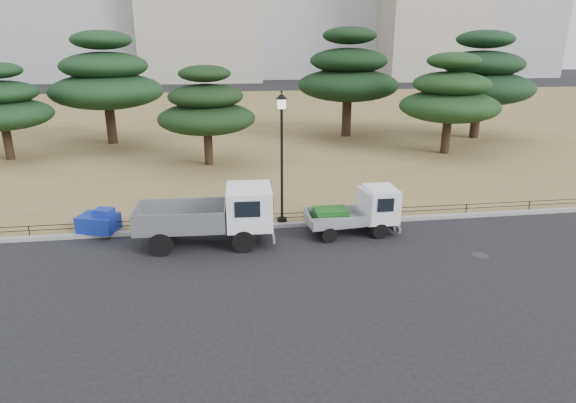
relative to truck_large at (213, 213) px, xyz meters
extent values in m
plane|color=black|center=(2.91, -1.28, -1.21)|extent=(220.00, 220.00, 0.00)
cube|color=olive|center=(2.91, 29.32, -1.14)|extent=(120.00, 56.00, 0.15)
cube|color=gray|center=(2.91, 1.32, -1.13)|extent=(120.00, 0.25, 0.16)
cylinder|color=black|center=(1.04, -0.98, -0.79)|extent=(0.86, 0.21, 0.85)
cylinder|color=black|center=(1.13, 0.88, -0.79)|extent=(0.86, 0.21, 0.85)
cylinder|color=black|center=(-1.89, -0.85, -0.79)|extent=(0.86, 0.21, 0.85)
cylinder|color=black|center=(-1.80, 1.01, -0.79)|extent=(0.86, 0.21, 0.85)
cube|color=#2D2D30|center=(-0.34, 0.01, -0.56)|extent=(4.78, 1.21, 0.15)
cube|color=gray|center=(-1.19, 0.05, -0.07)|extent=(3.37, 2.00, 0.83)
cube|color=white|center=(1.33, -0.06, 0.24)|extent=(1.73, 2.09, 1.46)
cylinder|color=black|center=(6.26, -0.33, -0.92)|extent=(0.60, 0.21, 0.59)
cylinder|color=black|center=(6.13, 0.95, -0.92)|extent=(0.60, 0.21, 0.59)
cylinder|color=black|center=(4.31, -0.53, -0.92)|extent=(0.60, 0.21, 0.59)
cylinder|color=black|center=(4.18, 0.75, -0.92)|extent=(0.60, 0.21, 0.59)
cube|color=#2D2D30|center=(5.25, 0.21, -0.78)|extent=(3.21, 1.03, 0.14)
cube|color=#A0A2A7|center=(4.68, 0.16, -0.52)|extent=(2.29, 1.54, 0.39)
cube|color=silver|center=(6.35, 0.32, -0.08)|extent=(1.23, 1.55, 1.26)
cube|color=#17511A|center=(4.46, 0.13, -0.42)|extent=(1.28, 0.98, 0.43)
cylinder|color=black|center=(6.36, -0.43, -0.90)|extent=(0.62, 0.18, 0.62)
cylinder|color=black|center=(6.38, 0.94, -0.90)|extent=(0.62, 0.18, 0.62)
cylinder|color=black|center=(4.29, -0.39, -0.90)|extent=(0.62, 0.18, 0.62)
cylinder|color=black|center=(4.32, 0.98, -0.90)|extent=(0.62, 0.18, 0.62)
cube|color=#2D2D30|center=(5.37, 0.27, -0.76)|extent=(3.35, 0.83, 0.14)
cube|color=#A1A3A8|center=(4.76, 0.28, -0.48)|extent=(2.33, 1.45, 0.41)
cube|color=white|center=(6.55, 0.25, -0.03)|extent=(1.19, 1.55, 1.31)
cube|color=#175117|center=(4.53, 0.29, -0.37)|extent=(1.28, 0.94, 0.45)
cylinder|color=black|center=(2.79, 1.62, -0.99)|extent=(0.40, 0.40, 0.14)
cylinder|color=black|center=(2.79, 1.62, 1.34)|extent=(0.11, 0.11, 4.52)
cylinder|color=white|center=(2.79, 1.62, 3.78)|extent=(0.36, 0.36, 0.36)
cone|color=black|center=(2.79, 1.62, 4.08)|extent=(0.47, 0.47, 0.23)
cylinder|color=black|center=(2.91, 1.47, -0.86)|extent=(38.00, 0.03, 0.03)
cylinder|color=black|center=(2.91, 1.47, -0.68)|extent=(38.00, 0.03, 0.03)
cylinder|color=black|center=(2.91, 1.47, -0.86)|extent=(0.04, 0.04, 0.40)
cube|color=#142DA0|center=(-4.53, 1.60, -0.73)|extent=(1.68, 1.45, 0.66)
cube|color=#142DA0|center=(-4.24, 1.45, -0.25)|extent=(0.81, 0.75, 0.28)
cylinder|color=#2D2D30|center=(9.41, -2.48, -1.21)|extent=(0.60, 0.60, 0.01)
cylinder|color=black|center=(-12.82, 15.11, 0.11)|extent=(0.53, 0.53, 2.33)
ellipsoid|color=black|center=(-12.82, 15.11, 1.80)|extent=(5.93, 5.93, 1.90)
cylinder|color=black|center=(-7.40, 19.54, 0.48)|extent=(0.69, 0.69, 3.08)
ellipsoid|color=#163219|center=(-7.40, 19.54, 2.72)|extent=(7.92, 7.92, 2.53)
ellipsoid|color=#163219|center=(-7.40, 19.54, 4.45)|extent=(6.04, 6.04, 1.93)
ellipsoid|color=#163219|center=(-7.40, 19.54, 6.19)|extent=(4.17, 4.17, 1.34)
cylinder|color=black|center=(-0.31, 11.95, 0.09)|extent=(0.52, 0.52, 2.29)
ellipsoid|color=black|center=(-0.31, 11.95, 1.75)|extent=(5.78, 5.78, 1.85)
ellipsoid|color=black|center=(-0.31, 11.95, 3.04)|extent=(4.41, 4.41, 1.41)
ellipsoid|color=black|center=(-0.31, 11.95, 4.33)|extent=(3.05, 3.05, 0.97)
cylinder|color=black|center=(10.39, 19.91, 0.55)|extent=(0.72, 0.72, 3.22)
ellipsoid|color=black|center=(10.39, 19.91, 2.89)|extent=(7.75, 7.75, 2.48)
ellipsoid|color=black|center=(10.39, 19.91, 4.70)|extent=(5.92, 5.92, 1.89)
ellipsoid|color=black|center=(10.39, 19.91, 6.51)|extent=(4.09, 4.09, 1.31)
cylinder|color=black|center=(15.34, 12.86, 0.21)|extent=(0.57, 0.57, 2.54)
ellipsoid|color=#183417|center=(15.34, 12.86, 2.05)|extent=(6.46, 6.46, 2.07)
ellipsoid|color=#183417|center=(15.34, 12.86, 3.49)|extent=(4.93, 4.93, 1.58)
ellipsoid|color=#183417|center=(15.34, 12.86, 4.92)|extent=(3.40, 3.40, 1.09)
cylinder|color=black|center=(20.10, 17.77, 0.49)|extent=(0.70, 0.70, 3.11)
ellipsoid|color=black|center=(20.10, 17.77, 2.75)|extent=(7.94, 7.94, 2.54)
ellipsoid|color=black|center=(20.10, 17.77, 4.50)|extent=(6.06, 6.06, 1.94)
ellipsoid|color=black|center=(20.10, 17.77, 6.24)|extent=(4.18, 4.18, 1.34)
camera|label=1|loc=(0.31, -17.03, 6.06)|focal=30.00mm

